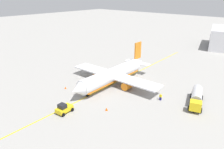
{
  "coord_description": "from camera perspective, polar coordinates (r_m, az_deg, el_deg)",
  "views": [
    {
      "loc": [
        41.21,
        35.96,
        24.26
      ],
      "look_at": [
        0.0,
        0.0,
        3.0
      ],
      "focal_mm": 34.2,
      "sensor_mm": 36.0,
      "label": 1
    }
  ],
  "objects": [
    {
      "name": "taxi_line_marking",
      "position": [
        59.83,
        0.0,
        -2.67
      ],
      "size": [
        87.99,
        2.67,
        0.01
      ],
      "primitive_type": "cube",
      "rotation": [
        0.0,
        0.0,
        0.03
      ],
      "color": "yellow",
      "rests_on": "ground"
    },
    {
      "name": "pushback_tug",
      "position": [
        47.21,
        -12.73,
        -8.85
      ],
      "size": [
        3.78,
        2.63,
        2.2
      ],
      "color": "yellow",
      "rests_on": "ground"
    },
    {
      "name": "fuel_tanker",
      "position": [
        52.68,
        21.66,
        -5.71
      ],
      "size": [
        10.48,
        5.49,
        3.15
      ],
      "color": "#2D2D33",
      "rests_on": "ground"
    },
    {
      "name": "refueling_worker",
      "position": [
        52.42,
        12.85,
        -5.9
      ],
      "size": [
        0.44,
        0.57,
        1.71
      ],
      "color": "navy",
      "rests_on": "ground"
    },
    {
      "name": "safety_cone_wingtip",
      "position": [
        58.5,
        -12.35,
        -3.46
      ],
      "size": [
        0.55,
        0.55,
        0.61
      ],
      "primitive_type": "cone",
      "color": "#F2590F",
      "rests_on": "ground"
    },
    {
      "name": "ground_plane",
      "position": [
        59.83,
        0.0,
        -2.68
      ],
      "size": [
        400.0,
        400.0,
        0.0
      ],
      "primitive_type": "plane",
      "color": "#9E9B96"
    },
    {
      "name": "airplane",
      "position": [
        59.12,
        0.29,
        -0.12
      ],
      "size": [
        29.75,
        28.14,
        9.81
      ],
      "color": "white",
      "rests_on": "ground"
    },
    {
      "name": "safety_cone_nose",
      "position": [
        47.23,
        -1.49,
        -9.21
      ],
      "size": [
        0.59,
        0.59,
        0.66
      ],
      "primitive_type": "cone",
      "color": "#F2590F",
      "rests_on": "ground"
    }
  ]
}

